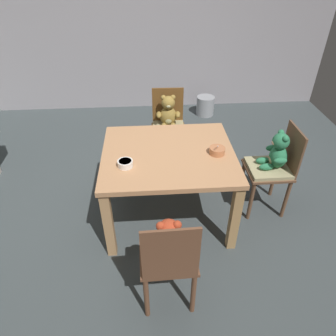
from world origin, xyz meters
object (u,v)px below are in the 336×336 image
object	(u,v)px
teddy_chair_near_right	(274,161)
metal_pail	(205,106)
dining_table	(168,163)
teddy_chair_near_front	(168,251)
porridge_bowl_white_near_left	(125,163)
teddy_chair_far_center	(168,120)
porridge_bowl_terracotta_near_right	(217,150)

from	to	relation	value
teddy_chair_near_right	metal_pail	size ratio (longest dim) A/B	3.06
dining_table	teddy_chair_near_front	distance (m)	0.91
teddy_chair_near_front	porridge_bowl_white_near_left	distance (m)	0.81
dining_table	metal_pail	xyz separation A→B (m)	(0.73, 2.15, -0.47)
teddy_chair_near_right	metal_pail	distance (m)	2.16
porridge_bowl_white_near_left	metal_pail	distance (m)	2.64
teddy_chair_near_front	teddy_chair_far_center	xyz separation A→B (m)	(0.13, 1.81, 0.01)
dining_table	porridge_bowl_white_near_left	distance (m)	0.42
porridge_bowl_white_near_left	metal_pail	size ratio (longest dim) A/B	0.43
porridge_bowl_white_near_left	metal_pail	xyz separation A→B (m)	(1.09, 2.33, -0.61)
metal_pail	teddy_chair_near_front	bearing A→B (deg)	-104.60
teddy_chair_near_front	porridge_bowl_white_near_left	world-z (taller)	teddy_chair_near_front
teddy_chair_far_center	porridge_bowl_terracotta_near_right	size ratio (longest dim) A/B	6.24
teddy_chair_far_center	porridge_bowl_terracotta_near_right	bearing A→B (deg)	21.61
teddy_chair_near_right	metal_pail	bearing A→B (deg)	-83.49
metal_pail	porridge_bowl_terracotta_near_right	bearing A→B (deg)	-98.26
teddy_chair_near_front	teddy_chair_far_center	bearing A→B (deg)	-5.46
teddy_chair_near_front	dining_table	bearing A→B (deg)	-5.49
teddy_chair_far_center	dining_table	bearing A→B (deg)	-2.51
metal_pail	dining_table	bearing A→B (deg)	-108.76
porridge_bowl_terracotta_near_right	metal_pail	bearing A→B (deg)	81.74
teddy_chair_far_center	teddy_chair_near_front	bearing A→B (deg)	-2.55
teddy_chair_near_right	dining_table	bearing A→B (deg)	2.09
dining_table	teddy_chair_near_right	size ratio (longest dim) A/B	1.29
teddy_chair_near_front	porridge_bowl_terracotta_near_right	bearing A→B (deg)	-30.34
teddy_chair_near_right	porridge_bowl_white_near_left	size ratio (longest dim) A/B	7.12
porridge_bowl_white_near_left	dining_table	bearing A→B (deg)	26.22
teddy_chair_near_right	porridge_bowl_white_near_left	bearing A→B (deg)	8.94
dining_table	teddy_chair_near_front	size ratio (longest dim) A/B	1.27
teddy_chair_far_center	porridge_bowl_white_near_left	world-z (taller)	teddy_chair_far_center
porridge_bowl_terracotta_near_right	porridge_bowl_white_near_left	world-z (taller)	porridge_bowl_terracotta_near_right
teddy_chair_near_front	porridge_bowl_terracotta_near_right	world-z (taller)	teddy_chair_near_front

